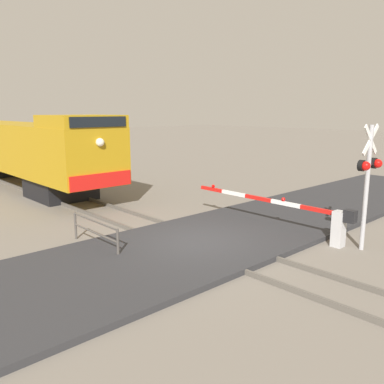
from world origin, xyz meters
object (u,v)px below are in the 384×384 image
Objects in this scene: locomotive at (23,148)px; crossing_signal at (368,174)px; crossing_gate at (311,216)px; guard_railing at (95,230)px.

locomotive reaches higher than crossing_signal.
locomotive reaches higher than crossing_gate.
crossing_gate reaches higher than guard_railing.
guard_railing is at bearing 136.55° from crossing_signal.
guard_railing is (-5.89, 4.17, -0.20)m from crossing_gate.
crossing_gate is (-0.30, 1.69, -1.63)m from crossing_signal.
crossing_gate is 7.22m from guard_railing.
locomotive is 19.00m from crossing_signal.
crossing_signal is 2.37m from crossing_gate.
crossing_signal reaches higher than crossing_gate.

